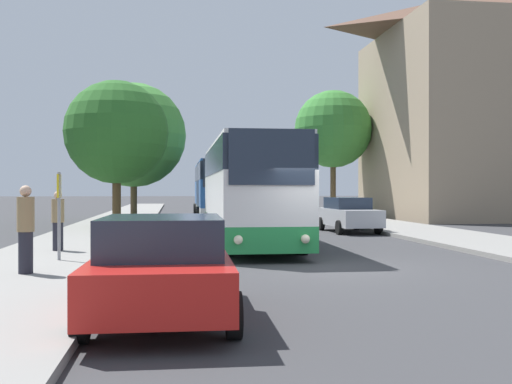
% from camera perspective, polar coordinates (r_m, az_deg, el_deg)
% --- Properties ---
extents(ground_plane, '(300.00, 300.00, 0.00)m').
position_cam_1_polar(ground_plane, '(15.13, 6.91, -7.14)').
color(ground_plane, '#38383A').
rests_on(ground_plane, ground).
extents(sidewalk_left, '(4.00, 120.00, 0.15)m').
position_cam_1_polar(sidewalk_left, '(14.98, -20.17, -6.94)').
color(sidewalk_left, gray).
rests_on(sidewalk_left, ground_plane).
extents(bus_front, '(2.87, 11.22, 3.53)m').
position_cam_1_polar(bus_front, '(20.86, -0.80, 0.08)').
color(bus_front, '#238942').
rests_on(bus_front, ground_plane).
extents(bus_middle, '(2.79, 11.68, 3.52)m').
position_cam_1_polar(bus_middle, '(36.13, -3.70, 0.16)').
color(bus_middle, silver).
rests_on(bus_middle, ground_plane).
extents(parked_car_left_curb, '(2.23, 4.40, 1.55)m').
position_cam_1_polar(parked_car_left_curb, '(9.15, -8.88, -6.99)').
color(parked_car_left_curb, red).
rests_on(parked_car_left_curb, ground_plane).
extents(parked_car_right_near, '(2.09, 4.53, 1.57)m').
position_cam_1_polar(parked_car_right_near, '(27.42, 8.77, -2.10)').
color(parked_car_right_near, '#B7B7BC').
rests_on(parked_car_right_near, ground_plane).
extents(parked_car_right_far, '(2.13, 4.36, 1.48)m').
position_cam_1_polar(parked_car_right_far, '(38.54, 3.34, -1.45)').
color(parked_car_right_far, silver).
rests_on(parked_car_right_far, ground_plane).
extents(bus_stop_sign, '(0.08, 0.45, 2.23)m').
position_cam_1_polar(bus_stop_sign, '(15.97, -18.25, -1.20)').
color(bus_stop_sign, gray).
rests_on(bus_stop_sign, sidewalk_left).
extents(pedestrian_waiting_near, '(0.36, 0.36, 1.88)m').
position_cam_1_polar(pedestrian_waiting_near, '(13.69, -21.09, -3.28)').
color(pedestrian_waiting_near, '#23232D').
rests_on(pedestrian_waiting_near, sidewalk_left).
extents(pedestrian_waiting_far, '(0.36, 0.36, 1.74)m').
position_cam_1_polar(pedestrian_waiting_far, '(18.47, -18.35, -2.60)').
color(pedestrian_waiting_far, '#23232D').
rests_on(pedestrian_waiting_far, sidewalk_left).
extents(tree_left_near, '(6.40, 6.40, 8.32)m').
position_cam_1_polar(tree_left_near, '(37.64, -11.57, 5.32)').
color(tree_left_near, brown).
rests_on(tree_left_near, sidewalk_left).
extents(tree_left_far, '(4.84, 4.84, 6.88)m').
position_cam_1_polar(tree_left_far, '(28.88, -13.14, 5.54)').
color(tree_left_far, '#513D23').
rests_on(tree_left_far, sidewalk_left).
extents(tree_right_near, '(5.56, 5.56, 8.90)m').
position_cam_1_polar(tree_right_near, '(43.61, 7.36, 5.94)').
color(tree_right_near, brown).
rests_on(tree_right_near, sidewalk_right).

